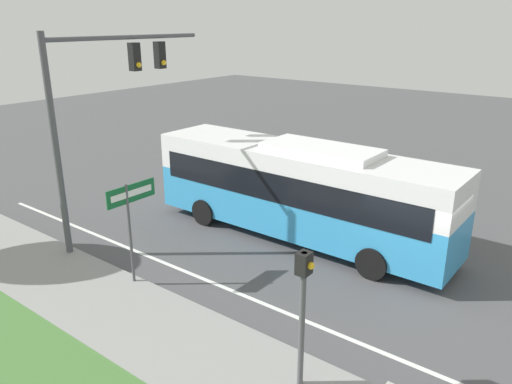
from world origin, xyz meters
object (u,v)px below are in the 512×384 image
Objects in this scene: bus at (299,187)px; street_sign at (131,212)px; signal_gantry at (102,96)px; pedestrian_signal at (303,299)px.

bus is 5.81m from street_sign.
signal_gantry reaches higher than pedestrian_signal.
pedestrian_signal is at bearing -97.39° from street_sign.
signal_gantry is 2.27× the size of street_sign.
signal_gantry reaches higher than bus.
street_sign is at bearing 82.61° from pedestrian_signal.
signal_gantry is at bearing 62.10° from street_sign.
bus is 3.55× the size of street_sign.
bus is at bearing -52.32° from signal_gantry.
street_sign is at bearing -117.90° from signal_gantry.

